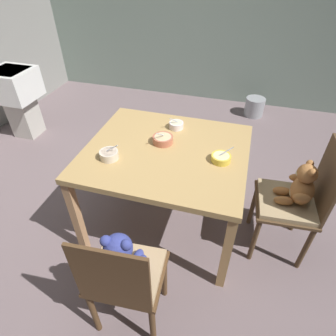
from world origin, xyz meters
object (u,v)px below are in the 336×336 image
Objects in this scene: sink_basin at (17,94)px; porridge_bowl_terracotta_center at (163,139)px; dining_table at (166,158)px; porridge_bowl_yellow_near_right at (221,158)px; teddy_chair_near_right at (296,196)px; teddy_chair_near_front at (123,270)px; porridge_bowl_cream_near_left at (109,155)px; porridge_bowl_white_far_center at (176,125)px; metal_pail at (254,107)px.

porridge_bowl_terracotta_center is at bearing -21.77° from sink_basin.
porridge_bowl_yellow_near_right is (0.39, -0.02, 0.10)m from dining_table.
teddy_chair_near_right is at bearing -16.43° from sink_basin.
porridge_bowl_cream_near_left is at bearing 24.61° from teddy_chair_near_front.
porridge_bowl_cream_near_left reaches higher than porridge_bowl_white_far_center.
porridge_bowl_terracotta_center is 0.23m from porridge_bowl_white_far_center.
porridge_bowl_white_far_center is at bearing -22.17° from teddy_chair_near_right.
dining_table is 0.14m from porridge_bowl_terracotta_center.
dining_table is 8.31× the size of porridge_bowl_yellow_near_right.
teddy_chair_near_front reaches higher than sink_basin.
teddy_chair_near_front is at bearing -40.00° from sink_basin.
dining_table is 7.22× the size of porridge_bowl_terracotta_center.
porridge_bowl_white_far_center is (-0.01, 0.31, 0.11)m from dining_table.
teddy_chair_near_right is 3.11m from sink_basin.
metal_pail is (0.97, 2.36, -0.65)m from porridge_bowl_cream_near_left.
porridge_bowl_white_far_center is at bearing 91.08° from dining_table.
teddy_chair_near_right is 6.86× the size of porridge_bowl_yellow_near_right.
porridge_bowl_terracotta_center is at bearing -8.69° from teddy_chair_near_right.
dining_table is 0.86m from teddy_chair_near_front.
porridge_bowl_yellow_near_right is 0.45m from porridge_bowl_terracotta_center.
dining_table is at bearing -88.92° from porridge_bowl_white_far_center.
dining_table is 2.23m from sink_basin.
porridge_bowl_white_far_center is at bearing -3.17° from teddy_chair_near_front.
sink_basin is 2.99m from metal_pail.
teddy_chair_near_front reaches higher than porridge_bowl_terracotta_center.
teddy_chair_near_front is at bearing -89.02° from porridge_bowl_white_far_center.
dining_table is at bearing 176.36° from porridge_bowl_yellow_near_right.
metal_pail is (0.63, 2.15, -0.54)m from dining_table.
teddy_chair_near_right is 0.59m from porridge_bowl_yellow_near_right.
porridge_bowl_cream_near_left is 0.41m from porridge_bowl_terracotta_center.
porridge_bowl_white_far_center is 2.14m from sink_basin.
porridge_bowl_white_far_center is (-0.40, 0.33, 0.00)m from porridge_bowl_yellow_near_right.
porridge_bowl_cream_near_left is 2.63m from metal_pail.
teddy_chair_near_front is 3.49× the size of metal_pail.
teddy_chair_near_right is at bearing -18.10° from porridge_bowl_white_far_center.
porridge_bowl_yellow_near_right is 0.17× the size of sink_basin.
porridge_bowl_white_far_center is (-0.94, 0.31, 0.23)m from teddy_chair_near_right.
sink_basin is at bearing 147.59° from porridge_bowl_cream_near_left.
teddy_chair_near_front is at bearing -61.24° from porridge_bowl_cream_near_left.
teddy_chair_near_front is at bearing -89.06° from dining_table.
porridge_bowl_yellow_near_right is at bearing -39.80° from porridge_bowl_white_far_center.
porridge_bowl_yellow_near_right is (-0.54, -0.02, 0.23)m from teddy_chair_near_right.
porridge_bowl_terracotta_center reaches higher than porridge_bowl_yellow_near_right.
teddy_chair_near_right is 8.44× the size of porridge_bowl_white_far_center.
teddy_chair_near_front is at bearing -86.23° from porridge_bowl_terracotta_center.
sink_basin reaches higher than metal_pail.
sink_basin is 3.13× the size of metal_pail.
porridge_bowl_cream_near_left reaches higher than metal_pail.
dining_table is at bearing -106.28° from metal_pail.
teddy_chair_near_right is at bearing -4.62° from porridge_bowl_terracotta_center.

